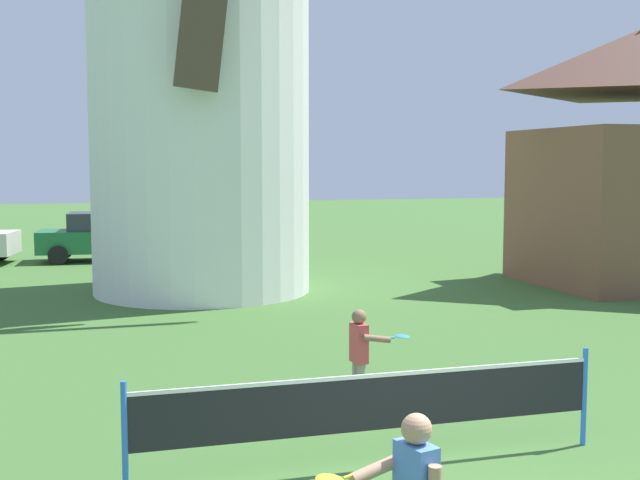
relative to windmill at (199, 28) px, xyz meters
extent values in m
cylinder|color=white|center=(0.00, 0.02, -1.63)|extent=(5.23, 5.23, 9.44)
cylinder|color=blue|center=(-2.32, -11.97, -5.80)|extent=(0.06, 0.06, 1.10)
cylinder|color=blue|center=(2.63, -11.97, -5.80)|extent=(0.06, 0.06, 1.10)
cube|color=black|center=(0.15, -11.97, -5.67)|extent=(4.91, 0.01, 0.55)
cube|color=white|center=(0.15, -11.97, -5.38)|extent=(4.91, 0.02, 0.04)
sphere|color=tan|center=(-0.47, -14.55, -5.03)|extent=(0.21, 0.21, 0.21)
cylinder|color=tan|center=(-0.70, -14.43, -5.33)|extent=(0.45, 0.20, 0.16)
cylinder|color=yellow|center=(-0.87, -14.47, -5.33)|extent=(0.22, 0.08, 0.04)
ellipsoid|color=yellow|center=(-1.08, -14.53, -5.33)|extent=(0.24, 0.28, 0.03)
cylinder|color=#9E937F|center=(0.68, -9.84, -6.06)|extent=(0.11, 0.11, 0.57)
cylinder|color=#9E937F|center=(0.70, -9.98, -6.06)|extent=(0.11, 0.11, 0.57)
cube|color=#DB4C4C|center=(0.69, -9.91, -5.52)|extent=(0.18, 0.29, 0.51)
sphere|color=#89664C|center=(0.69, -9.91, -5.18)|extent=(0.19, 0.19, 0.19)
cylinder|color=#89664C|center=(0.67, -9.73, -5.54)|extent=(0.08, 0.08, 0.38)
cylinder|color=#89664C|center=(0.88, -10.05, -5.45)|extent=(0.40, 0.13, 0.15)
cylinder|color=#338CCC|center=(1.03, -10.03, -5.45)|extent=(0.22, 0.05, 0.04)
ellipsoid|color=#338CCC|center=(1.25, -10.00, -5.45)|extent=(0.21, 0.26, 0.03)
cylinder|color=black|center=(-5.47, 7.97, -6.05)|extent=(0.62, 0.28, 0.60)
cube|color=#1E6638|center=(-2.10, 7.01, -5.70)|extent=(4.44, 2.01, 0.70)
cube|color=#2D333D|center=(-2.10, 7.01, -5.07)|extent=(2.52, 1.67, 0.56)
cylinder|color=black|center=(-0.58, 7.75, -6.05)|extent=(0.61, 0.22, 0.60)
cylinder|color=black|center=(-0.70, 6.05, -6.05)|extent=(0.61, 0.22, 0.60)
cylinder|color=black|center=(-3.51, 7.96, -6.05)|extent=(0.61, 0.22, 0.60)
cylinder|color=black|center=(-3.63, 6.27, -6.05)|extent=(0.61, 0.22, 0.60)
camera|label=1|loc=(-2.55, -19.47, -3.23)|focal=44.85mm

